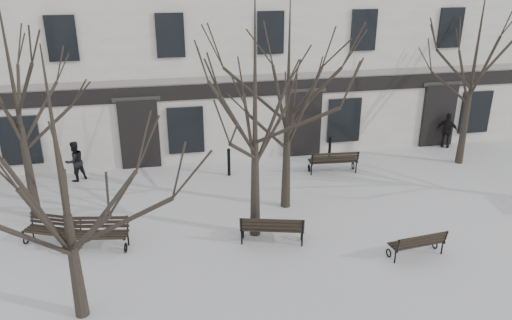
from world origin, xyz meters
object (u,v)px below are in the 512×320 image
object	(u,v)px
bench_3	(53,229)
bench_1	(272,228)
tree_1	(58,160)
bench_2	(418,243)
tree_2	(255,91)
bench_4	(333,161)
bench_0	(96,233)

from	to	relation	value
bench_3	bench_1	bearing A→B (deg)	12.34
tree_1	bench_1	distance (m)	6.82
bench_1	bench_2	bearing A→B (deg)	173.32
bench_1	bench_2	distance (m)	4.29
tree_2	bench_4	distance (m)	7.16
bench_2	bench_3	world-z (taller)	bench_3
bench_1	bench_2	size ratio (longest dim) A/B	1.19
bench_4	bench_1	bearing A→B (deg)	57.06
bench_1	bench_4	distance (m)	6.09
tree_1	bench_2	distance (m)	10.03
bench_1	bench_0	bearing A→B (deg)	6.56
bench_0	bench_3	world-z (taller)	bench_0
tree_2	bench_3	bearing A→B (deg)	173.57
tree_1	tree_2	size ratio (longest dim) A/B	0.88
bench_4	bench_2	bearing A→B (deg)	96.98
bench_0	bench_1	size ratio (longest dim) A/B	0.98
bench_2	bench_4	bearing A→B (deg)	-93.35
bench_2	bench_4	world-z (taller)	bench_4
tree_2	bench_1	distance (m)	4.19
tree_2	bench_4	world-z (taller)	tree_2
tree_1	tree_2	xyz separation A→B (m)	(4.93, 2.98, 0.55)
bench_3	bench_4	distance (m)	10.83
bench_4	bench_0	bearing A→B (deg)	28.91
bench_0	bench_2	distance (m)	9.52
tree_2	bench_0	xyz separation A→B (m)	(-4.84, 0.13, -4.13)
bench_1	tree_2	bearing A→B (deg)	-43.66
bench_1	bench_4	world-z (taller)	bench_4
bench_1	bench_2	xyz separation A→B (m)	(3.98, -1.58, -0.07)
tree_1	tree_2	world-z (taller)	tree_2
tree_2	bench_1	world-z (taller)	tree_2
tree_2	bench_0	size ratio (longest dim) A/B	3.73
bench_2	bench_4	size ratio (longest dim) A/B	0.85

